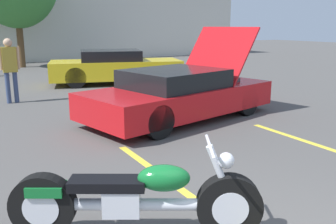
{
  "coord_description": "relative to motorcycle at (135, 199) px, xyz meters",
  "views": [
    {
      "loc": [
        -2.03,
        -1.75,
        2.07
      ],
      "look_at": [
        0.64,
        3.02,
        0.8
      ],
      "focal_mm": 40.0,
      "sensor_mm": 36.0,
      "label": 1
    }
  ],
  "objects": [
    {
      "name": "parked_car_right_row",
      "position": [
        3.59,
        9.66,
        0.2
      ],
      "size": [
        4.92,
        2.93,
        1.21
      ],
      "rotation": [
        0.0,
        0.0,
        -0.28
      ],
      "color": "yellow",
      "rests_on": "ground"
    },
    {
      "name": "parking_stripe_back",
      "position": [
        0.96,
        0.42,
        -0.39
      ],
      "size": [
        0.12,
        4.52,
        0.01
      ],
      "primitive_type": "cube",
      "color": "yellow",
      "rests_on": "ground"
    },
    {
      "name": "motorcycle",
      "position": [
        0.0,
        0.0,
        0.0
      ],
      "size": [
        2.25,
        1.37,
        0.96
      ],
      "rotation": [
        0.0,
        0.0,
        -0.51
      ],
      "color": "black",
      "rests_on": "ground"
    },
    {
      "name": "show_car_hood_open",
      "position": [
        2.92,
        3.98,
        0.17
      ],
      "size": [
        4.81,
        2.89,
        2.04
      ],
      "rotation": [
        0.0,
        0.0,
        0.24
      ],
      "color": "red",
      "rests_on": "ground"
    },
    {
      "name": "spectator_near_motorcycle",
      "position": [
        -0.17,
        7.72,
        0.64
      ],
      "size": [
        0.52,
        0.23,
        1.74
      ],
      "color": "#38476B",
      "rests_on": "ground"
    }
  ]
}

